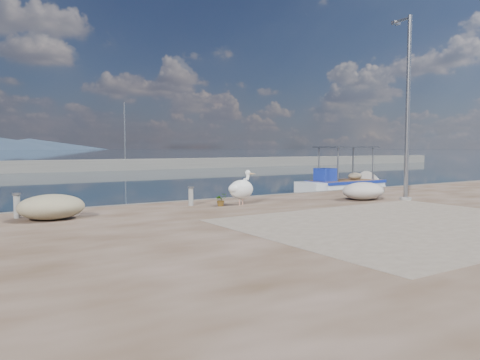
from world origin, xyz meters
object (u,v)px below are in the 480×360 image
object	(u,v)px
boat_right	(345,187)
bollard_near	(191,195)
pelican	(242,189)
lamp_post	(407,114)

from	to	relation	value
boat_right	bollard_near	size ratio (longest dim) A/B	9.39
pelican	boat_right	bearing A→B (deg)	15.33
pelican	lamp_post	bearing A→B (deg)	-31.17
boat_right	lamp_post	bearing A→B (deg)	-120.32
pelican	lamp_post	size ratio (longest dim) A/B	0.18
lamp_post	bollard_near	distance (m)	8.80
boat_right	lamp_post	size ratio (longest dim) A/B	0.90
boat_right	pelican	size ratio (longest dim) A/B	4.89
lamp_post	bollard_near	size ratio (longest dim) A/B	10.44
pelican	bollard_near	distance (m)	1.79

